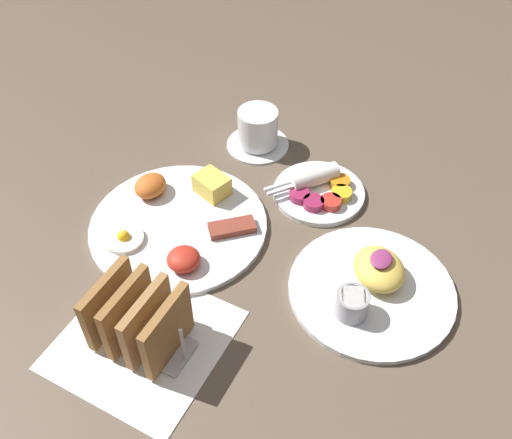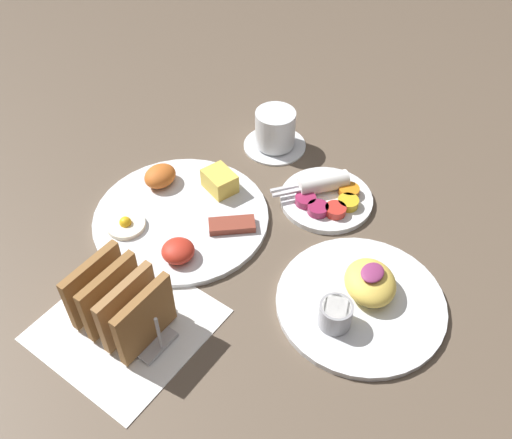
# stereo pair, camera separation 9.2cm
# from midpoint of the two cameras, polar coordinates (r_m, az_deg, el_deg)

# --- Properties ---
(ground_plane) EXTENTS (3.00, 3.00, 0.00)m
(ground_plane) POSITION_cam_midpoint_polar(r_m,az_deg,el_deg) (0.91, 4.19, -4.13)
(ground_plane) COLOR brown
(napkin_flat) EXTENTS (0.22, 0.22, 0.00)m
(napkin_flat) POSITION_cam_midpoint_polar(r_m,az_deg,el_deg) (0.84, -9.77, -10.49)
(napkin_flat) COLOR white
(napkin_flat) RESTS_ON ground_plane
(plate_breakfast) EXTENTS (0.30, 0.30, 0.05)m
(plate_breakfast) POSITION_cam_midpoint_polar(r_m,az_deg,el_deg) (0.96, -4.76, 0.47)
(plate_breakfast) COLOR white
(plate_breakfast) RESTS_ON ground_plane
(plate_condiments) EXTENTS (0.16, 0.16, 0.04)m
(plate_condiments) POSITION_cam_midpoint_polar(r_m,az_deg,el_deg) (1.00, 9.68, 2.15)
(plate_condiments) COLOR white
(plate_condiments) RESTS_ON ground_plane
(plate_foreground) EXTENTS (0.25, 0.25, 0.06)m
(plate_foreground) POSITION_cam_midpoint_polar(r_m,az_deg,el_deg) (0.86, 13.48, -7.83)
(plate_foreground) COLOR white
(plate_foreground) RESTS_ON ground_plane
(toast_rack) EXTENTS (0.10, 0.15, 0.10)m
(toast_rack) POSITION_cam_midpoint_polar(r_m,az_deg,el_deg) (0.80, -10.21, -8.50)
(toast_rack) COLOR #B7B7BC
(toast_rack) RESTS_ON ground_plane
(coffee_cup) EXTENTS (0.12, 0.12, 0.08)m
(coffee_cup) POSITION_cam_midpoint_polar(r_m,az_deg,el_deg) (1.09, 4.38, 8.68)
(coffee_cup) COLOR white
(coffee_cup) RESTS_ON ground_plane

